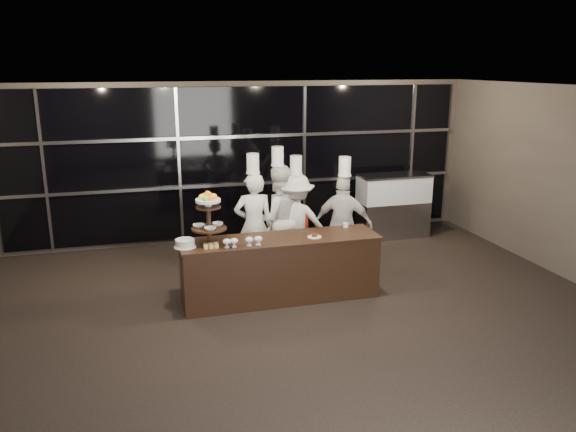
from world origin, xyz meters
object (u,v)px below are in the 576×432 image
object	(u,v)px
layer_cake	(185,243)
chef_b	(278,218)
chef_c	(296,222)
display_stand	(208,214)
chef_a	(254,224)
chef_d	(343,223)
buffet_counter	(280,268)
display_case	(393,202)

from	to	relation	value
layer_cake	chef_b	xyz separation A→B (m)	(1.61, 1.21, -0.08)
chef_b	chef_c	world-z (taller)	chef_b
display_stand	chef_b	bearing A→B (deg)	42.43
layer_cake	chef_a	world-z (taller)	chef_a
chef_c	chef_d	distance (m)	0.77
buffet_counter	display_stand	distance (m)	1.33
buffet_counter	chef_a	size ratio (longest dim) A/B	1.43
buffet_counter	chef_c	distance (m)	1.27
display_stand	chef_a	xyz separation A→B (m)	(0.83, 0.96, -0.47)
layer_cake	display_case	size ratio (longest dim) A/B	0.22
chef_c	layer_cake	bearing A→B (deg)	-148.92
buffet_counter	layer_cake	xyz separation A→B (m)	(-1.34, -0.05, 0.51)
buffet_counter	chef_b	xyz separation A→B (m)	(0.27, 1.16, 0.42)
chef_b	chef_d	size ratio (longest dim) A/B	1.08
display_case	chef_b	bearing A→B (deg)	-155.44
chef_b	layer_cake	bearing A→B (deg)	-143.00
chef_b	display_case	bearing A→B (deg)	24.56
display_case	chef_d	xyz separation A→B (m)	(-1.65, -1.58, 0.13)
layer_cake	chef_d	bearing A→B (deg)	17.88
display_case	chef_a	xyz separation A→B (m)	(-3.09, -1.41, 0.19)
display_stand	chef_b	distance (m)	1.78
chef_a	chef_c	bearing A→B (deg)	10.11
display_stand	display_case	xyz separation A→B (m)	(3.92, 2.37, -0.65)
display_case	chef_b	size ratio (longest dim) A/B	0.67
buffet_counter	display_stand	xyz separation A→B (m)	(-1.00, -0.00, 0.87)
chef_c	chef_d	world-z (taller)	chef_c
chef_a	chef_c	size ratio (longest dim) A/B	1.04
display_stand	display_case	world-z (taller)	display_stand
chef_a	chef_b	distance (m)	0.49
layer_cake	buffet_counter	bearing A→B (deg)	2.14
layer_cake	display_case	bearing A→B (deg)	29.64
buffet_counter	chef_d	distance (m)	1.53
chef_a	chef_c	xyz separation A→B (m)	(0.72, 0.13, -0.06)
display_stand	chef_a	bearing A→B (deg)	49.21
layer_cake	display_case	xyz separation A→B (m)	(4.25, 2.42, -0.29)
chef_a	chef_d	bearing A→B (deg)	-6.79
chef_b	chef_c	size ratio (longest dim) A/B	1.08
chef_a	chef_c	distance (m)	0.74
buffet_counter	display_case	world-z (taller)	display_case
display_stand	layer_cake	distance (m)	0.50
display_stand	chef_a	size ratio (longest dim) A/B	0.37
layer_cake	chef_d	distance (m)	2.73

